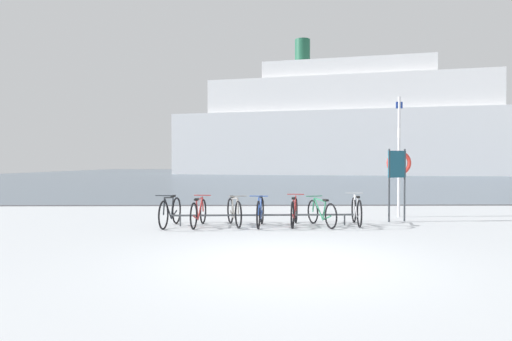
{
  "coord_description": "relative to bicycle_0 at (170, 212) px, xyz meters",
  "views": [
    {
      "loc": [
        -0.64,
        -7.36,
        1.63
      ],
      "look_at": [
        -0.43,
        7.37,
        1.4
      ],
      "focal_mm": 31.49,
      "sensor_mm": 36.0,
      "label": 1
    }
  ],
  "objects": [
    {
      "name": "bicycle_3",
      "position": [
        2.32,
        -0.0,
        -0.01
      ],
      "size": [
        0.46,
        1.65,
        0.83
      ],
      "color": "black",
      "rests_on": "ground"
    },
    {
      "name": "bicycle_4",
      "position": [
        3.21,
        0.12,
        -0.02
      ],
      "size": [
        0.49,
        1.68,
        0.81
      ],
      "color": "black",
      "rests_on": "ground"
    },
    {
      "name": "bike_rack",
      "position": [
        2.4,
        0.14,
        -0.11
      ],
      "size": [
        4.78,
        0.21,
        0.31
      ],
      "color": "#4C5156",
      "rests_on": "ground"
    },
    {
      "name": "bicycle_6",
      "position": [
        4.87,
        0.23,
        -0.01
      ],
      "size": [
        0.46,
        1.66,
        0.83
      ],
      "color": "black",
      "rests_on": "ground"
    },
    {
      "name": "bicycle_1",
      "position": [
        0.73,
        0.02,
        -0.02
      ],
      "size": [
        0.46,
        1.71,
        0.79
      ],
      "color": "black",
      "rests_on": "ground"
    },
    {
      "name": "bicycle_5",
      "position": [
        3.91,
        0.04,
        -0.03
      ],
      "size": [
        0.62,
        1.65,
        0.76
      ],
      "color": "black",
      "rests_on": "ground"
    },
    {
      "name": "bicycle_2",
      "position": [
        1.64,
        0.12,
        -0.01
      ],
      "size": [
        0.56,
        1.64,
        0.82
      ],
      "color": "black",
      "rests_on": "ground"
    },
    {
      "name": "ground",
      "position": [
        2.69,
        49.71,
        -0.42
      ],
      "size": [
        80.0,
        132.0,
        0.08
      ],
      "color": "silver"
    },
    {
      "name": "info_sign",
      "position": [
        6.16,
        0.91,
        1.0
      ],
      "size": [
        0.54,
        0.18,
        2.03
      ],
      "color": "#33383D",
      "rests_on": "ground"
    },
    {
      "name": "ferry_ship",
      "position": [
        17.43,
        54.93,
        6.49
      ],
      "size": [
        54.84,
        25.6,
        20.48
      ],
      "color": "silver",
      "rests_on": "ground"
    },
    {
      "name": "bicycle_0",
      "position": [
        0.0,
        0.0,
        0.0
      ],
      "size": [
        0.46,
        1.78,
        0.84
      ],
      "color": "black",
      "rests_on": "ground"
    },
    {
      "name": "rescue_post",
      "position": [
        6.59,
        2.02,
        1.35
      ],
      "size": [
        0.75,
        0.11,
        3.65
      ],
      "color": "silver",
      "rests_on": "ground"
    }
  ]
}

